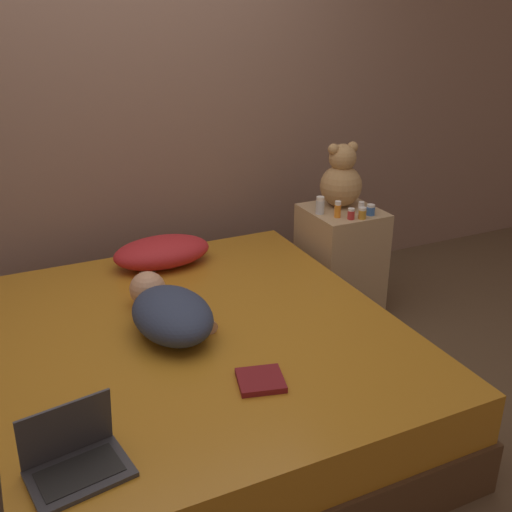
{
  "coord_description": "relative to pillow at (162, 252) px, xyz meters",
  "views": [
    {
      "loc": [
        -0.75,
        -2.2,
        1.79
      ],
      "look_at": [
        0.4,
        0.24,
        0.63
      ],
      "focal_mm": 42.0,
      "sensor_mm": 36.0,
      "label": 1
    }
  ],
  "objects": [
    {
      "name": "laptop",
      "position": [
        -0.7,
        -1.39,
        -0.03
      ],
      "size": [
        0.33,
        0.26,
        0.22
      ],
      "rotation": [
        0.0,
        0.0,
        0.17
      ],
      "color": "#333338",
      "rests_on": "bed"
    },
    {
      "name": "bottle_amber",
      "position": [
        1.09,
        -0.29,
        0.15
      ],
      "size": [
        0.04,
        0.04,
        0.07
      ],
      "color": "gold",
      "rests_on": "nightstand"
    },
    {
      "name": "bed",
      "position": [
        -0.06,
        -0.72,
        -0.31
      ],
      "size": [
        1.75,
        1.94,
        0.45
      ],
      "color": "#4C331E",
      "rests_on": "ground_plane"
    },
    {
      "name": "nightstand",
      "position": [
        1.08,
        -0.11,
        -0.21
      ],
      "size": [
        0.41,
        0.44,
        0.65
      ],
      "color": "tan",
      "rests_on": "ground_plane"
    },
    {
      "name": "book",
      "position": [
        0.01,
        -1.22,
        -0.07
      ],
      "size": [
        0.21,
        0.2,
        0.02
      ],
      "rotation": [
        0.0,
        0.0,
        -0.25
      ],
      "color": "maroon",
      "rests_on": "bed"
    },
    {
      "name": "bottle_orange",
      "position": [
        0.98,
        -0.21,
        0.17
      ],
      "size": [
        0.04,
        0.04,
        0.09
      ],
      "color": "orange",
      "rests_on": "nightstand"
    },
    {
      "name": "bottle_red",
      "position": [
        1.03,
        -0.27,
        0.15
      ],
      "size": [
        0.04,
        0.04,
        0.06
      ],
      "color": "#B72D2D",
      "rests_on": "nightstand"
    },
    {
      "name": "person_lying",
      "position": [
        -0.18,
        -0.69,
        0.01
      ],
      "size": [
        0.36,
        0.64,
        0.19
      ],
      "rotation": [
        0.0,
        0.0,
        0.07
      ],
      "color": "#2D3851",
      "rests_on": "bed"
    },
    {
      "name": "ground_plane",
      "position": [
        -0.06,
        -0.72,
        -0.53
      ],
      "size": [
        12.0,
        12.0,
        0.0
      ],
      "primitive_type": "plane",
      "color": "brown"
    },
    {
      "name": "wall_back",
      "position": [
        -0.06,
        0.53,
        0.77
      ],
      "size": [
        8.0,
        0.06,
        2.6
      ],
      "color": "#846656",
      "rests_on": "ground_plane"
    },
    {
      "name": "pillow",
      "position": [
        0.0,
        0.0,
        0.0
      ],
      "size": [
        0.53,
        0.32,
        0.16
      ],
      "color": "red",
      "rests_on": "bed"
    },
    {
      "name": "teddy_bear",
      "position": [
        1.1,
        -0.04,
        0.29
      ],
      "size": [
        0.25,
        0.25,
        0.38
      ],
      "color": "tan",
      "rests_on": "nightstand"
    },
    {
      "name": "bottle_clear",
      "position": [
        0.92,
        -0.12,
        0.17
      ],
      "size": [
        0.05,
        0.05,
        0.1
      ],
      "color": "silver",
      "rests_on": "nightstand"
    },
    {
      "name": "bottle_white",
      "position": [
        1.13,
        -0.22,
        0.16
      ],
      "size": [
        0.04,
        0.04,
        0.07
      ],
      "color": "white",
      "rests_on": "nightstand"
    },
    {
      "name": "bottle_blue",
      "position": [
        1.17,
        -0.26,
        0.15
      ],
      "size": [
        0.05,
        0.05,
        0.06
      ],
      "color": "#3866B2",
      "rests_on": "nightstand"
    }
  ]
}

